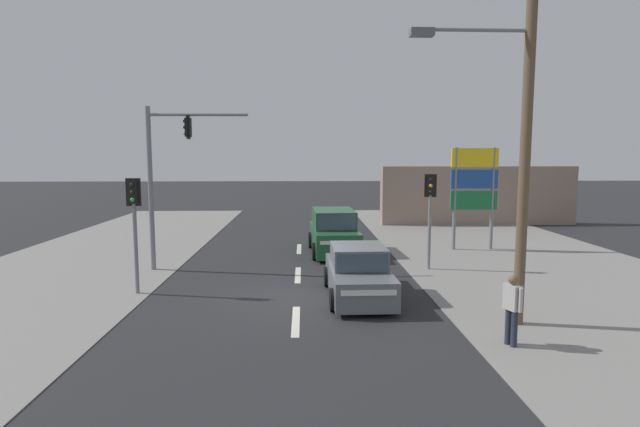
% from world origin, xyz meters
% --- Properties ---
extents(ground_plane, '(140.00, 140.00, 0.00)m').
position_xyz_m(ground_plane, '(0.00, 0.00, 0.00)').
color(ground_plane, '#28282B').
extents(lane_dash_near, '(0.20, 2.40, 0.01)m').
position_xyz_m(lane_dash_near, '(0.00, -2.00, 0.00)').
color(lane_dash_near, silver).
rests_on(lane_dash_near, ground).
extents(lane_dash_mid, '(0.20, 2.40, 0.01)m').
position_xyz_m(lane_dash_mid, '(0.00, 3.00, 0.00)').
color(lane_dash_mid, silver).
rests_on(lane_dash_mid, ground).
extents(lane_dash_far, '(0.20, 2.40, 0.01)m').
position_xyz_m(lane_dash_far, '(0.00, 8.00, 0.00)').
color(lane_dash_far, silver).
rests_on(lane_dash_far, ground).
extents(kerb_right_verge, '(10.00, 44.00, 0.02)m').
position_xyz_m(kerb_right_verge, '(9.00, 2.00, 0.01)').
color(kerb_right_verge, gray).
rests_on(kerb_right_verge, ground).
extents(kerb_left_verge, '(8.00, 40.00, 0.02)m').
position_xyz_m(kerb_left_verge, '(-8.50, 4.00, 0.01)').
color(kerb_left_verge, gray).
rests_on(kerb_left_verge, ground).
extents(utility_pole_foreground_right, '(3.78, 0.31, 9.94)m').
position_xyz_m(utility_pole_foreground_right, '(5.45, -2.46, 5.34)').
color(utility_pole_foreground_right, brown).
rests_on(utility_pole_foreground_right, ground).
extents(traffic_signal_mast, '(3.69, 0.44, 6.00)m').
position_xyz_m(traffic_signal_mast, '(-4.84, 3.95, 3.83)').
color(traffic_signal_mast, slate).
rests_on(traffic_signal_mast, ground).
extents(pedestal_signal_right_kerb, '(0.44, 0.30, 3.56)m').
position_xyz_m(pedestal_signal_right_kerb, '(4.88, 3.70, 2.42)').
color(pedestal_signal_right_kerb, slate).
rests_on(pedestal_signal_right_kerb, ground).
extents(pedestal_signal_left_kerb, '(0.44, 0.29, 3.56)m').
position_xyz_m(pedestal_signal_left_kerb, '(-4.91, 0.70, 2.42)').
color(pedestal_signal_left_kerb, slate).
rests_on(pedestal_signal_left_kerb, ground).
extents(shopping_plaza_sign, '(2.10, 0.16, 4.60)m').
position_xyz_m(shopping_plaza_sign, '(7.84, 7.59, 2.98)').
color(shopping_plaza_sign, slate).
rests_on(shopping_plaza_sign, ground).
extents(shopfront_wall_far, '(12.00, 1.00, 3.60)m').
position_xyz_m(shopfront_wall_far, '(11.00, 16.00, 1.80)').
color(shopfront_wall_far, gray).
rests_on(shopfront_wall_far, ground).
extents(suv_receding_far, '(2.21, 4.61, 1.90)m').
position_xyz_m(suv_receding_far, '(1.53, 7.02, 0.88)').
color(suv_receding_far, '#235633').
rests_on(suv_receding_far, ground).
extents(sedan_oncoming_near, '(1.94, 4.27, 1.56)m').
position_xyz_m(sedan_oncoming_near, '(1.84, 0.13, 0.70)').
color(sedan_oncoming_near, slate).
rests_on(sedan_oncoming_near, ground).
extents(pedestrian_at_kerb, '(0.34, 0.53, 1.63)m').
position_xyz_m(pedestrian_at_kerb, '(4.82, -3.88, 0.93)').
color(pedestrian_at_kerb, '#232838').
rests_on(pedestrian_at_kerb, ground).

